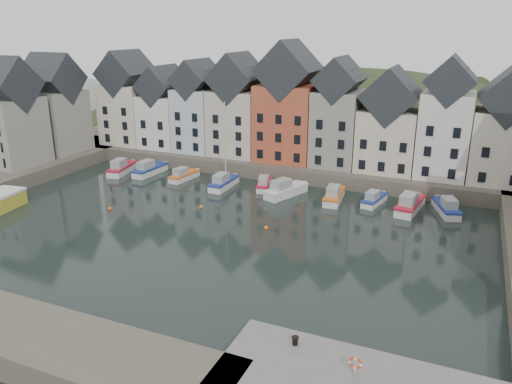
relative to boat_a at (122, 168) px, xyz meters
The scene contains 18 objects.
ground 28.41m from the boat_a, 36.32° to the right, with size 260.00×260.00×0.00m, color black.
far_quay 26.41m from the boat_a, 29.95° to the left, with size 90.00×16.00×2.00m, color #514A3E.
hillside 49.09m from the boat_a, 59.70° to the left, with size 153.60×70.40×64.00m.
far_terrace 29.52m from the boat_a, 23.20° to the left, with size 72.37×8.16×17.78m.
left_terrace 15.78m from the boat_a, 165.81° to the right, with size 7.65×17.00×15.69m.
mooring_buoys 22.11m from the boat_a, 31.31° to the right, with size 20.50×5.50×0.50m.
boat_a is the anchor object (origin of this frame).
boat_b 4.46m from the boat_a, 14.47° to the left, with size 2.39×6.69×2.53m.
boat_c 10.61m from the boat_a, ahead, with size 2.39×5.71×2.13m.
boat_d 17.69m from the boat_a, ahead, with size 2.04×6.37×12.13m.
boat_e 23.09m from the boat_a, ahead, with size 3.07×5.71×2.10m.
boat_f 26.82m from the boat_a, ahead, with size 4.41×7.24×2.66m.
boat_g 33.33m from the boat_a, ahead, with size 2.64×6.59×2.47m.
boat_h 38.32m from the boat_a, ahead, with size 2.61×5.59×2.06m.
boat_i 42.76m from the boat_a, ahead, with size 3.07×7.19×2.68m.
boat_j 46.98m from the boat_a, ahead, with size 3.95×6.50×2.39m.
mooring_bollard 51.85m from the boat_a, 40.00° to the right, with size 0.48×0.48×0.56m.
life_ring_post 56.07m from the boat_a, 38.40° to the right, with size 0.80×0.17×1.30m.
Camera 1 is at (25.40, -42.64, 21.51)m, focal length 35.00 mm.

